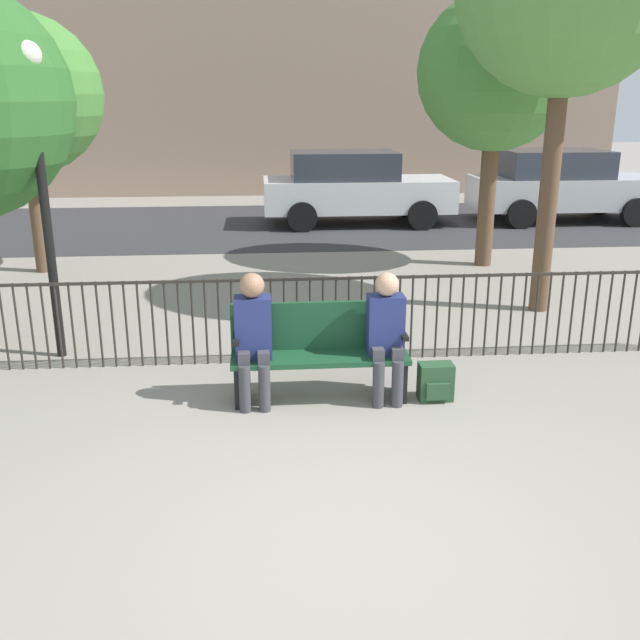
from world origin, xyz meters
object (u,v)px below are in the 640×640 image
seated_person_1 (386,330)px  tree_3 (496,73)px  seated_person_0 (253,332)px  parked_car_1 (561,185)px  park_bench (319,348)px  tree_1 (23,95)px  lamp_post (39,153)px  parked_car_0 (354,187)px  backpack (436,382)px

seated_person_1 → tree_3: bearing=64.1°
seated_person_0 → parked_car_1: 11.99m
park_bench → tree_1: (-4.15, 5.52, 2.31)m
lamp_post → parked_car_0: 9.43m
seated_person_0 → parked_car_0: (2.20, 9.73, 0.13)m
seated_person_0 → parked_car_1: bearing=54.3°
seated_person_0 → lamp_post: (-2.17, 1.49, 1.51)m
lamp_post → parked_car_0: lamp_post is taller
backpack → seated_person_1: bearing=173.6°
seated_person_0 → lamp_post: size_ratio=0.38×
seated_person_1 → tree_1: 7.68m
parked_car_1 → seated_person_1: bearing=-120.6°
park_bench → tree_3: tree_3 is taller
lamp_post → tree_3: bearing=33.4°
seated_person_0 → parked_car_1: parked_car_1 is taller
lamp_post → parked_car_1: (9.18, 8.24, -1.38)m
seated_person_0 → backpack: bearing=-1.9°
lamp_post → tree_1: bearing=108.1°
park_bench → seated_person_1: seated_person_1 is taller
backpack → parked_car_0: 9.82m
tree_1 → park_bench: bearing=-53.0°
tree_1 → lamp_post: (1.35, -4.15, -0.58)m
park_bench → backpack: (1.10, -0.18, -0.31)m
lamp_post → backpack: bearing=-21.6°
seated_person_0 → lamp_post: lamp_post is taller
tree_1 → parked_car_1: size_ratio=0.96×
park_bench → tree_3: bearing=58.6°
parked_car_1 → backpack: bearing=-118.3°
seated_person_0 → tree_3: (3.91, 5.51, 2.43)m
park_bench → seated_person_1: bearing=-11.5°
seated_person_0 → park_bench: bearing=11.3°
lamp_post → parked_car_1: lamp_post is taller
parked_car_1 → parked_car_0: bearing=179.9°
seated_person_1 → lamp_post: (-3.42, 1.49, 1.53)m
backpack → lamp_post: size_ratio=0.11×
lamp_post → parked_car_1: 12.41m
tree_1 → tree_3: bearing=-1.0°
park_bench → tree_1: size_ratio=0.42×
park_bench → parked_car_0: size_ratio=0.40×
parked_car_0 → seated_person_1: bearing=-95.6°
seated_person_0 → tree_1: tree_1 is taller
backpack → parked_car_0: bearing=87.2°
seated_person_1 → park_bench: bearing=168.5°
backpack → parked_car_1: (5.28, 9.78, 0.66)m
tree_3 → backpack: bearing=-111.4°
backpack → tree_3: 6.67m
backpack → lamp_post: 4.67m
seated_person_0 → parked_car_0: 9.98m
tree_1 → parked_car_0: bearing=35.6°
park_bench → seated_person_1: size_ratio=1.35×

